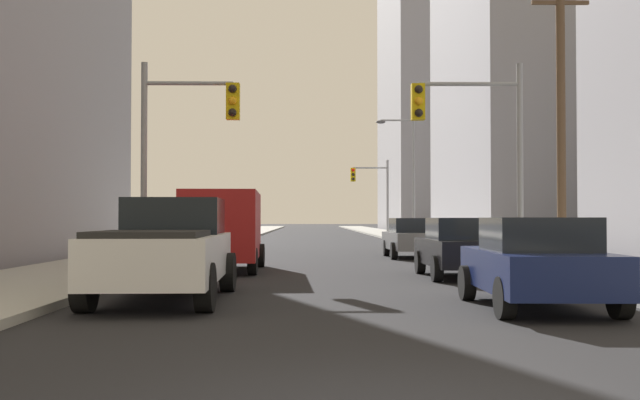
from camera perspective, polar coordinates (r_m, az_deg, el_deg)
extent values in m
cube|color=#9E9E99|center=(55.96, -7.20, -2.85)|extent=(3.99, 160.00, 0.15)
cube|color=#9E9E99|center=(56.13, 6.81, -2.84)|extent=(3.99, 160.00, 0.15)
cube|color=white|center=(14.16, -11.53, -4.22)|extent=(2.17, 5.46, 0.80)
cube|color=black|center=(15.10, -10.84, -1.20)|extent=(1.86, 1.86, 0.70)
cube|color=black|center=(12.82, -12.63, -2.50)|extent=(1.84, 2.43, 0.10)
cylinder|color=black|center=(16.07, -13.78, -5.30)|extent=(0.28, 0.80, 0.80)
cylinder|color=black|center=(15.76, -6.92, -5.40)|extent=(0.28, 0.80, 0.80)
cylinder|color=black|center=(12.73, -17.26, -6.31)|extent=(0.28, 0.80, 0.80)
cylinder|color=black|center=(12.34, -8.61, -6.52)|extent=(0.28, 0.80, 0.80)
cube|color=maroon|center=(22.00, -7.26, -1.89)|extent=(2.19, 5.27, 1.90)
cube|color=black|center=(24.59, -6.59, -0.86)|extent=(1.76, 0.08, 0.60)
cylinder|color=black|center=(23.80, -9.13, -4.13)|extent=(0.24, 0.72, 0.72)
cylinder|color=black|center=(23.60, -4.50, -4.17)|extent=(0.24, 0.72, 0.72)
cylinder|color=black|center=(20.52, -10.46, -4.57)|extent=(0.24, 0.72, 0.72)
cylinder|color=black|center=(20.29, -5.08, -4.62)|extent=(0.24, 0.72, 0.72)
cube|color=#141E4C|center=(13.20, 15.86, -5.08)|extent=(1.96, 4.26, 0.65)
cube|color=black|center=(13.03, 16.03, -2.48)|extent=(1.65, 1.96, 0.55)
cylinder|color=black|center=(14.31, 10.97, -6.12)|extent=(0.22, 0.64, 0.64)
cylinder|color=black|center=(14.76, 17.58, -5.93)|extent=(0.22, 0.64, 0.64)
cylinder|color=black|center=(11.70, 13.70, -7.16)|extent=(0.22, 0.64, 0.64)
cylinder|color=black|center=(12.25, 21.61, -6.84)|extent=(0.22, 0.64, 0.64)
cube|color=black|center=(19.72, 10.59, -3.87)|extent=(1.85, 4.22, 0.65)
cube|color=black|center=(19.56, 10.67, -2.13)|extent=(1.61, 1.92, 0.55)
cylinder|color=black|center=(20.91, 7.52, -4.63)|extent=(0.22, 0.64, 0.64)
cylinder|color=black|center=(21.23, 12.16, -4.56)|extent=(0.22, 0.64, 0.64)
cylinder|color=black|center=(18.26, 8.77, -5.10)|extent=(0.22, 0.64, 0.64)
cylinder|color=black|center=(18.63, 14.03, -5.00)|extent=(0.22, 0.64, 0.64)
cube|color=slate|center=(29.35, 6.95, -3.06)|extent=(1.95, 4.26, 0.65)
cube|color=black|center=(29.19, 6.99, -1.89)|extent=(1.65, 1.95, 0.55)
cylinder|color=black|center=(30.59, 5.00, -3.61)|extent=(0.22, 0.64, 0.64)
cylinder|color=black|center=(30.82, 8.21, -3.58)|extent=(0.22, 0.64, 0.64)
cylinder|color=black|center=(27.92, 5.57, -3.82)|extent=(0.22, 0.64, 0.64)
cylinder|color=black|center=(28.17, 9.07, -3.79)|extent=(0.22, 0.64, 0.64)
cylinder|color=gray|center=(22.37, -13.08, 2.47)|extent=(0.18, 0.18, 6.00)
cylinder|color=gray|center=(22.43, -9.82, 8.63)|extent=(2.55, 0.12, 0.12)
cube|color=gold|center=(22.19, -6.55, 7.35)|extent=(0.38, 0.30, 1.05)
sphere|color=black|center=(22.07, -6.59, 8.29)|extent=(0.24, 0.24, 0.24)
sphere|color=#F9A514|center=(22.02, -6.59, 7.42)|extent=(0.24, 0.24, 0.24)
sphere|color=black|center=(21.97, -6.59, 6.54)|extent=(0.24, 0.24, 0.24)
cylinder|color=gray|center=(22.72, 14.78, 2.43)|extent=(0.18, 0.18, 6.00)
cylinder|color=gray|center=(22.65, 11.10, 8.53)|extent=(2.96, 0.12, 0.12)
cube|color=gold|center=(22.31, 7.36, 7.31)|extent=(0.38, 0.30, 1.05)
sphere|color=black|center=(22.20, 7.42, 8.24)|extent=(0.24, 0.24, 0.24)
sphere|color=#F9A514|center=(22.14, 7.42, 7.37)|extent=(0.24, 0.24, 0.24)
sphere|color=black|center=(22.09, 7.42, 6.50)|extent=(0.24, 0.24, 0.24)
cylinder|color=gray|center=(58.54, 5.10, 0.07)|extent=(0.18, 0.18, 6.00)
cylinder|color=gray|center=(58.52, 3.80, 2.42)|extent=(2.67, 0.12, 0.12)
cube|color=gold|center=(58.40, 2.49, 1.91)|extent=(0.38, 0.30, 1.05)
sphere|color=red|center=(58.25, 2.50, 2.26)|extent=(0.24, 0.24, 0.24)
sphere|color=black|center=(58.23, 2.50, 1.92)|extent=(0.24, 0.24, 0.24)
sphere|color=black|center=(58.21, 2.50, 1.59)|extent=(0.24, 0.24, 0.24)
cylinder|color=brown|center=(25.11, 17.63, 6.32)|extent=(0.28, 0.28, 9.70)
cube|color=brown|center=(25.80, 17.57, 13.94)|extent=(1.80, 0.12, 0.12)
cylinder|color=gray|center=(45.06, 7.04, 1.47)|extent=(0.16, 0.16, 7.50)
cylinder|color=gray|center=(45.26, 5.81, 5.97)|extent=(1.94, 0.10, 0.10)
ellipsoid|color=#4C4C51|center=(45.14, 4.58, 5.86)|extent=(0.56, 0.32, 0.20)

